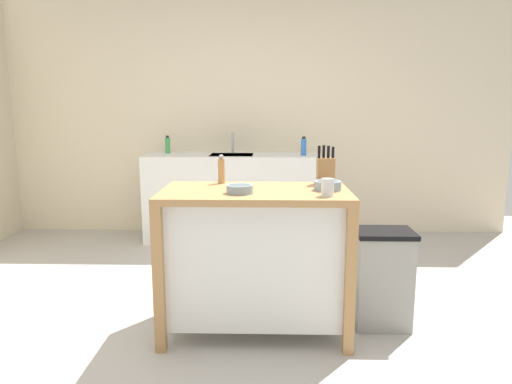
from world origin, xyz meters
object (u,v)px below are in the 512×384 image
object	(u,v)px
sink_faucet	(233,143)
bottle_spray_cleaner	(304,147)
bottle_hand_soap	(168,145)
kitchen_island	(255,253)
drinking_cup	(327,187)
bowl_ceramic_wide	(328,185)
bowl_ceramic_small	(240,189)
trash_bin	(382,278)
pepper_grinder	(221,170)
knife_block	(326,170)

from	to	relation	value
sink_faucet	bottle_spray_cleaner	size ratio (longest dim) A/B	1.14
sink_faucet	bottle_hand_soap	distance (m)	0.69
kitchen_island	drinking_cup	world-z (taller)	drinking_cup
bowl_ceramic_wide	bowl_ceramic_small	bearing A→B (deg)	-167.38
bottle_spray_cleaner	trash_bin	bearing A→B (deg)	-79.17
drinking_cup	kitchen_island	bearing A→B (deg)	154.62
bowl_ceramic_wide	trash_bin	distance (m)	0.72
bottle_spray_cleaner	bowl_ceramic_small	bearing A→B (deg)	-104.17
kitchen_island	pepper_grinder	distance (m)	0.58
bowl_ceramic_wide	trash_bin	size ratio (longest dim) A/B	0.26
trash_bin	sink_faucet	bearing A→B (deg)	117.32
bowl_ceramic_wide	sink_faucet	size ratio (longest dim) A/B	0.73
bowl_ceramic_wide	bottle_hand_soap	world-z (taller)	bottle_hand_soap
bowl_ceramic_wide	drinking_cup	distance (m)	0.20
drinking_cup	pepper_grinder	distance (m)	0.77
bowl_ceramic_wide	bowl_ceramic_small	size ratio (longest dim) A/B	1.05
bowl_ceramic_wide	trash_bin	world-z (taller)	bowl_ceramic_wide
trash_bin	pepper_grinder	bearing A→B (deg)	170.97
bottle_hand_soap	bowl_ceramic_wide	bearing A→B (deg)	-56.81
pepper_grinder	bottle_spray_cleaner	size ratio (longest dim) A/B	0.98
bowl_ceramic_small	trash_bin	xyz separation A→B (m)	(0.89, 0.19, -0.61)
drinking_cup	sink_faucet	world-z (taller)	sink_faucet
kitchen_island	sink_faucet	bearing A→B (deg)	97.67
sink_faucet	bottle_spray_cleaner	bearing A→B (deg)	-17.52
knife_block	pepper_grinder	size ratio (longest dim) A/B	1.33
knife_block	pepper_grinder	distance (m)	0.67
bowl_ceramic_small	drinking_cup	xyz separation A→B (m)	(0.49, -0.08, 0.02)
sink_faucet	kitchen_island	bearing A→B (deg)	-82.33
knife_block	bottle_spray_cleaner	size ratio (longest dim) A/B	1.30
kitchen_island	bowl_ceramic_small	world-z (taller)	bowl_ceramic_small
kitchen_island	drinking_cup	xyz separation A→B (m)	(0.41, -0.19, 0.44)
knife_block	bottle_hand_soap	bearing A→B (deg)	126.18
bowl_ceramic_wide	drinking_cup	bearing A→B (deg)	-97.68
kitchen_island	bottle_hand_soap	distance (m)	2.43
pepper_grinder	trash_bin	bearing A→B (deg)	-9.03
bowl_ceramic_small	bottle_hand_soap	size ratio (longest dim) A/B	0.82
trash_bin	bottle_spray_cleaner	distance (m)	2.05
knife_block	pepper_grinder	xyz separation A→B (m)	(-0.67, 0.03, -0.00)
kitchen_island	bottle_spray_cleaner	size ratio (longest dim) A/B	5.86
kitchen_island	sink_faucet	xyz separation A→B (m)	(-0.30, 2.21, 0.51)
bottle_hand_soap	kitchen_island	bearing A→B (deg)	-65.53
bowl_ceramic_wide	bowl_ceramic_small	distance (m)	0.53
kitchen_island	bowl_ceramic_small	distance (m)	0.45
knife_block	bowl_ceramic_wide	size ratio (longest dim) A/B	1.56
drinking_cup	bottle_spray_cleaner	xyz separation A→B (m)	(0.03, 2.17, 0.04)
pepper_grinder	bottle_spray_cleaner	world-z (taller)	bottle_spray_cleaner
kitchen_island	bowl_ceramic_small	size ratio (longest dim) A/B	7.35
kitchen_island	bottle_hand_soap	bearing A→B (deg)	114.47
kitchen_island	knife_block	size ratio (longest dim) A/B	4.50
bottle_hand_soap	bottle_spray_cleaner	distance (m)	1.44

